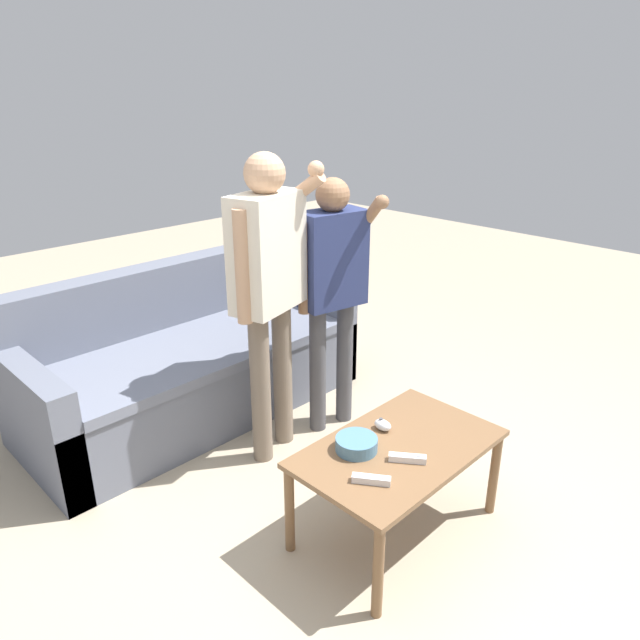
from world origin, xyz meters
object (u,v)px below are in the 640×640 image
Objects in this scene: player_center at (268,275)px; game_remote_wand_far at (371,480)px; coffee_table at (398,457)px; snack_bowl at (356,444)px; couch at (189,363)px; player_right at (332,278)px; game_remote_wand_near at (408,458)px; game_remote_nunchuk at (383,425)px.

game_remote_wand_far is (-0.32, -0.98, -0.56)m from player_center.
coffee_table is 5.03× the size of snack_bowl.
snack_bowl is at bearing -94.87° from couch.
game_remote_wand_far is (-0.13, -0.19, -0.01)m from snack_bowl.
couch is at bearing 81.47° from game_remote_wand_far.
coffee_table is 0.62× the size of player_right.
player_center reaches higher than coffee_table.
player_center is at bearing 84.27° from game_remote_wand_near.
player_right reaches higher than game_remote_wand_far.
couch is 1.74m from game_remote_wand_far.
game_remote_wand_near is at bearing -118.87° from player_right.
game_remote_wand_far is (-0.22, 0.01, 0.00)m from game_remote_wand_near.
player_right is (0.46, 0.86, 0.54)m from coffee_table.
game_remote_nunchuk is 0.94m from player_right.
player_right is at bearing -57.86° from couch.
couch is at bearing 85.13° from snack_bowl.
player_center is (0.04, 0.90, 0.64)m from coffee_table.
player_center is at bearing -85.10° from couch.
player_center is 1.15m from game_remote_wand_near.
game_remote_nunchuk is at bearing 63.35° from game_remote_wand_near.
player_right is at bearing 61.13° from game_remote_wand_near.
snack_bowl is 0.12× the size of player_right.
player_center is at bearing 76.29° from snack_bowl.
player_center is 11.13× the size of game_remote_wand_far.
game_remote_nunchuk reaches higher than game_remote_wand_far.
game_remote_wand_near is (-0.12, -0.23, -0.01)m from game_remote_nunchuk.
snack_bowl is 0.21m from game_remote_nunchuk.
couch is at bearing 93.02° from game_remote_nunchuk.
player_right reaches higher than couch.
player_right is 0.90× the size of player_center.
coffee_table is 0.17m from game_remote_nunchuk.
game_remote_nunchuk is 0.06× the size of player_right.
game_remote_nunchuk is at bearing -86.98° from couch.
game_remote_wand_far reaches higher than coffee_table.
player_center is (-0.02, 0.76, 0.55)m from game_remote_nunchuk.
player_center reaches higher than player_right.
snack_bowl is 1.24× the size of game_remote_wand_far.
snack_bowl is 0.23m from game_remote_wand_near.
coffee_table is (0.03, -1.63, 0.09)m from couch.
snack_bowl is (-0.13, -1.52, 0.18)m from couch.
game_remote_nunchuk is (0.08, -1.49, 0.17)m from couch.
coffee_table is 6.27× the size of game_remote_wand_near.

